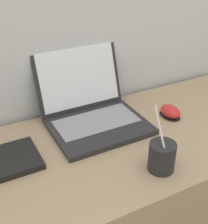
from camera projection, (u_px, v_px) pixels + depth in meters
desk at (116, 216)px, 1.26m from camera, size 1.44×0.57×0.74m
laptop at (91, 108)px, 1.16m from camera, size 0.34×0.35×0.26m
drink_cup at (162, 156)px, 0.93m from camera, size 0.08×0.08×0.21m
computer_mouse at (170, 112)px, 1.21m from camera, size 0.07×0.10×0.04m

